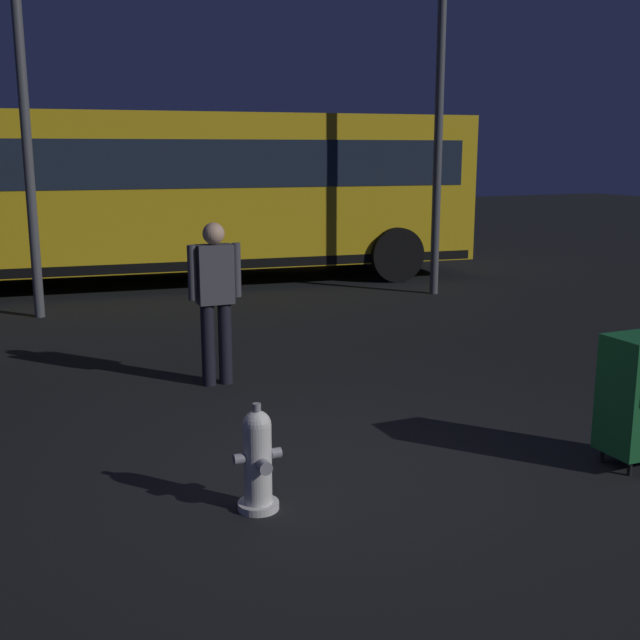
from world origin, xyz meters
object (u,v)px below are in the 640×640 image
(newspaper_box_primary, at_px, (638,394))
(bus_far, at_px, (127,180))
(fire_hydrant, at_px, (258,460))
(bus_near, at_px, (184,188))
(pedestrian, at_px, (215,294))

(newspaper_box_primary, bearing_deg, bus_far, 94.55)
(fire_hydrant, bearing_deg, bus_far, 83.02)
(fire_hydrant, distance_m, bus_near, 9.84)
(pedestrian, height_order, bus_near, bus_near)
(fire_hydrant, xyz_separation_m, pedestrian, (0.57, 2.92, 0.60))
(newspaper_box_primary, xyz_separation_m, pedestrian, (-2.31, 3.36, 0.38))
(newspaper_box_primary, height_order, bus_near, bus_near)
(bus_far, bearing_deg, newspaper_box_primary, -83.59)
(bus_near, bearing_deg, newspaper_box_primary, -78.28)
(fire_hydrant, relative_size, newspaper_box_primary, 0.73)
(bus_near, relative_size, bus_far, 1.01)
(fire_hydrant, relative_size, pedestrian, 0.45)
(bus_near, height_order, bus_far, same)
(newspaper_box_primary, height_order, bus_far, bus_far)
(pedestrian, bearing_deg, newspaper_box_primary, -55.46)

